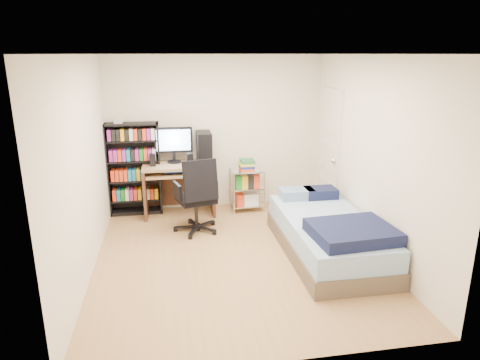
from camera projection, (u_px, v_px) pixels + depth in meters
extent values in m
cube|color=#A37C51|center=(236.00, 258.00, 5.50)|extent=(3.50, 4.00, 0.04)
cube|color=white|center=(235.00, 52.00, 4.78)|extent=(3.50, 4.00, 0.04)
cube|color=silver|center=(216.00, 133.00, 7.05)|extent=(3.50, 0.04, 2.50)
cube|color=silver|center=(277.00, 226.00, 3.23)|extent=(3.50, 0.04, 2.50)
cube|color=silver|center=(82.00, 169.00, 4.85)|extent=(0.04, 4.00, 2.50)
cube|color=silver|center=(373.00, 157.00, 5.42)|extent=(0.04, 4.00, 2.50)
cube|color=black|center=(134.00, 169.00, 6.81)|extent=(0.83, 0.28, 1.48)
cube|color=black|center=(136.00, 199.00, 6.95)|extent=(0.77, 0.26, 0.02)
cube|color=red|center=(136.00, 193.00, 6.91)|extent=(0.72, 0.22, 0.18)
cube|color=black|center=(135.00, 180.00, 6.86)|extent=(0.77, 0.26, 0.02)
cube|color=#1879AB|center=(134.00, 174.00, 6.82)|extent=(0.72, 0.22, 0.18)
cube|color=black|center=(134.00, 161.00, 6.77)|extent=(0.77, 0.26, 0.02)
cube|color=gold|center=(133.00, 154.00, 6.73)|extent=(0.72, 0.22, 0.18)
cube|color=black|center=(132.00, 141.00, 6.68)|extent=(0.77, 0.26, 0.02)
cube|color=#1B7C20|center=(132.00, 134.00, 6.64)|extent=(0.72, 0.22, 0.18)
cube|color=silver|center=(118.00, 121.00, 6.56)|extent=(0.13, 0.12, 0.06)
cube|color=#A38254|center=(178.00, 165.00, 6.75)|extent=(1.11, 0.61, 0.04)
cube|color=#37261E|center=(145.00, 192.00, 6.78)|extent=(0.04, 0.61, 0.79)
cube|color=#37261E|center=(212.00, 189.00, 6.95)|extent=(0.04, 0.61, 0.79)
cube|color=#37261E|center=(179.00, 184.00, 7.13)|extent=(1.07, 0.03, 0.72)
cube|color=#A38254|center=(179.00, 174.00, 6.70)|extent=(1.00, 0.50, 0.03)
cube|color=black|center=(179.00, 172.00, 6.67)|extent=(0.49, 0.17, 0.03)
cube|color=black|center=(173.00, 140.00, 6.75)|extent=(0.60, 0.06, 0.40)
cube|color=#CCE4FF|center=(173.00, 140.00, 6.72)|extent=(0.53, 0.01, 0.33)
cube|color=black|center=(204.00, 147.00, 6.80)|extent=(0.22, 0.47, 0.49)
cube|color=black|center=(153.00, 160.00, 6.60)|extent=(0.09, 0.09, 0.19)
cube|color=black|center=(190.00, 159.00, 6.64)|extent=(0.09, 0.09, 0.19)
cylinder|color=black|center=(196.00, 213.00, 6.23)|extent=(0.05, 0.05, 0.39)
cube|color=black|center=(196.00, 198.00, 6.17)|extent=(0.61, 0.61, 0.08)
cube|color=black|center=(200.00, 181.00, 5.87)|extent=(0.50, 0.27, 0.57)
cube|color=black|center=(177.00, 191.00, 6.02)|extent=(0.12, 0.31, 0.23)
cube|color=black|center=(213.00, 187.00, 6.23)|extent=(0.12, 0.31, 0.23)
cylinder|color=silver|center=(234.00, 194.00, 6.83)|extent=(0.02, 0.02, 0.69)
cylinder|color=silver|center=(264.00, 192.00, 6.93)|extent=(0.02, 0.02, 0.69)
cylinder|color=silver|center=(230.00, 188.00, 7.17)|extent=(0.02, 0.02, 0.69)
cylinder|color=silver|center=(259.00, 186.00, 7.27)|extent=(0.02, 0.02, 0.69)
cube|color=silver|center=(247.00, 204.00, 7.12)|extent=(0.52, 0.37, 0.02)
cube|color=silver|center=(247.00, 187.00, 7.04)|extent=(0.52, 0.37, 0.02)
cube|color=silver|center=(247.00, 170.00, 6.95)|extent=(0.52, 0.37, 0.02)
cube|color=#C6431C|center=(247.00, 165.00, 6.93)|extent=(0.23, 0.28, 0.16)
cube|color=brown|center=(327.00, 245.00, 5.57)|extent=(1.08, 2.16, 0.22)
cube|color=#9CC8E8|center=(328.00, 228.00, 5.50)|extent=(1.04, 2.12, 0.26)
cube|color=#12183A|center=(352.00, 232.00, 4.89)|extent=(0.97, 0.82, 0.15)
cube|color=#92B2D0|center=(297.00, 193.00, 6.24)|extent=(0.49, 0.32, 0.14)
cube|color=#12183A|center=(320.00, 193.00, 6.27)|extent=(0.45, 0.32, 0.14)
cube|color=#3A2312|center=(330.00, 220.00, 5.41)|extent=(0.30, 0.24, 0.02)
cube|color=silver|center=(329.00, 153.00, 6.76)|extent=(0.05, 0.80, 2.00)
sphere|color=silver|center=(333.00, 161.00, 6.47)|extent=(0.08, 0.08, 0.08)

